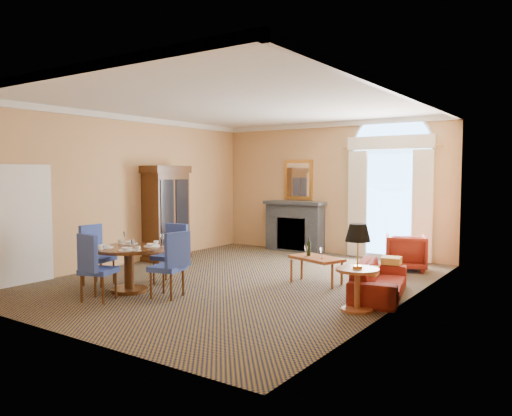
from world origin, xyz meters
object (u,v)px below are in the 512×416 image
Objects in this scene: sofa at (379,280)px; coffee_table at (316,259)px; armoire at (166,214)px; side_table at (358,257)px; armchair at (406,252)px; dining_table at (129,259)px.

coffee_table is at bearing 65.86° from sofa.
coffee_table reaches higher than sofa.
armoire is at bearing -165.49° from coffee_table.
side_table is at bearing 169.53° from sofa.
coffee_table is 0.88× the size of side_table.
coffee_table is at bearing 136.41° from side_table.
side_table is at bearing -16.65° from armoire.
sofa is 2.44m from armchair.
armoire is 5.30m from armchair.
sofa is (5.27, -0.59, -0.76)m from armoire.
armoire is at bearing -0.44° from armchair.
armchair is at bearing 20.29° from armoire.
side_table is (5.32, -1.59, -0.25)m from armoire.
dining_table is at bearing -163.83° from side_table.
side_table reaches higher than dining_table.
dining_table is at bearing -56.52° from armoire.
armchair is at bearing 54.37° from dining_table.
coffee_table is at bearing 46.37° from armchair.
armoire is 1.80× the size of dining_table.
armchair is 2.36m from coffee_table.
armoire is 3.19m from dining_table.
armoire is 4.07m from coffee_table.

